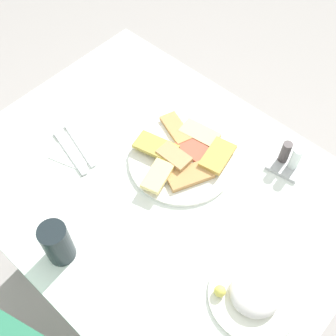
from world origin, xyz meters
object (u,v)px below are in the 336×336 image
(dining_table, at_px, (158,201))
(condiment_caddy, at_px, (289,160))
(pide_platter, at_px, (183,158))
(spoon, at_px, (70,152))
(salad_plate_greens, at_px, (254,294))
(soda_can, at_px, (57,243))
(paper_napkin, at_px, (75,149))
(fork, at_px, (80,145))

(dining_table, bearing_deg, condiment_caddy, -128.40)
(pide_platter, height_order, spoon, pide_platter)
(salad_plate_greens, xyz_separation_m, soda_can, (0.40, 0.22, 0.04))
(pide_platter, relative_size, paper_napkin, 2.60)
(salad_plate_greens, relative_size, paper_napkin, 1.81)
(paper_napkin, distance_m, fork, 0.02)
(pide_platter, distance_m, paper_napkin, 0.31)
(soda_can, distance_m, spoon, 0.31)
(fork, bearing_deg, soda_can, 146.91)
(paper_napkin, height_order, condiment_caddy, condiment_caddy)
(spoon, bearing_deg, fork, -76.96)
(soda_can, distance_m, fork, 0.33)
(pide_platter, height_order, condiment_caddy, condiment_caddy)
(spoon, height_order, condiment_caddy, condiment_caddy)
(pide_platter, bearing_deg, salad_plate_greens, 153.87)
(paper_napkin, bearing_deg, spoon, 90.00)
(fork, relative_size, spoon, 0.98)
(pide_platter, height_order, paper_napkin, pide_platter)
(paper_napkin, bearing_deg, fork, -90.00)
(fork, height_order, condiment_caddy, condiment_caddy)
(dining_table, bearing_deg, pide_platter, -91.13)
(condiment_caddy, bearing_deg, salad_plate_greens, 112.01)
(condiment_caddy, bearing_deg, fork, 35.65)
(pide_platter, height_order, salad_plate_greens, salad_plate_greens)
(dining_table, height_order, salad_plate_greens, salad_plate_greens)
(dining_table, xyz_separation_m, soda_can, (0.03, 0.30, 0.16))
(soda_can, bearing_deg, fork, -48.23)
(salad_plate_greens, xyz_separation_m, fork, (0.62, -0.02, -0.01))
(paper_napkin, bearing_deg, dining_table, -163.13)
(pide_platter, height_order, fork, pide_platter)
(soda_can, bearing_deg, dining_table, -95.92)
(dining_table, height_order, spoon, spoon)
(spoon, bearing_deg, paper_napkin, -76.96)
(dining_table, relative_size, fork, 5.97)
(spoon, distance_m, condiment_caddy, 0.60)
(soda_can, xyz_separation_m, spoon, (0.22, -0.21, -0.06))
(dining_table, relative_size, salad_plate_greens, 5.08)
(salad_plate_greens, relative_size, spoon, 1.16)
(pide_platter, bearing_deg, fork, 32.36)
(pide_platter, distance_m, condiment_caddy, 0.28)
(paper_napkin, bearing_deg, soda_can, 133.96)
(dining_table, relative_size, paper_napkin, 9.21)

